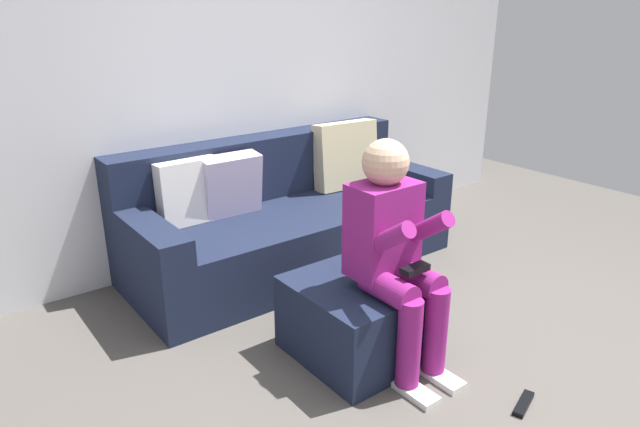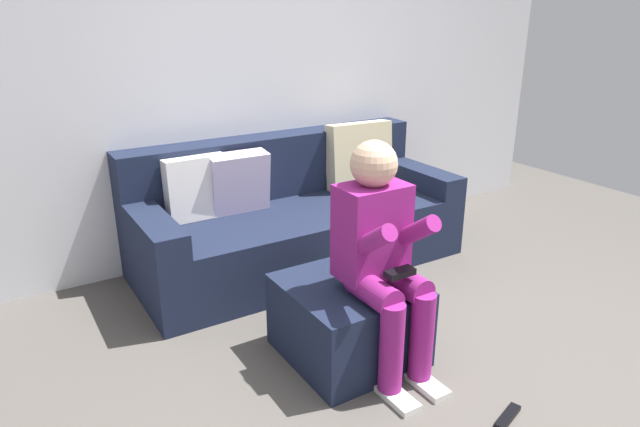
{
  "view_description": "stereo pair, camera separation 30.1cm",
  "coord_description": "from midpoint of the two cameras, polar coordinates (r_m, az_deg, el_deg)",
  "views": [
    {
      "loc": [
        -1.96,
        -1.13,
        1.67
      ],
      "look_at": [
        -0.13,
        1.26,
        0.57
      ],
      "focal_mm": 31.84,
      "sensor_mm": 36.0,
      "label": 1
    },
    {
      "loc": [
        -1.71,
        -1.3,
        1.67
      ],
      "look_at": [
        -0.13,
        1.26,
        0.57
      ],
      "focal_mm": 31.84,
      "sensor_mm": 36.0,
      "label": 2
    }
  ],
  "objects": [
    {
      "name": "ground_plane",
      "position": [
        2.76,
        20.58,
        -18.61
      ],
      "size": [
        6.92,
        6.92,
        0.0
      ],
      "primitive_type": "plane",
      "color": "#544F49"
    },
    {
      "name": "wall_back",
      "position": [
        3.97,
        -4.25,
        15.53
      ],
      "size": [
        5.33,
        0.1,
        2.71
      ],
      "primitive_type": "cube",
      "color": "silver",
      "rests_on": "ground_plane"
    },
    {
      "name": "couch_sectional",
      "position": [
        3.84,
        -0.44,
        -0.38
      ],
      "size": [
        2.16,
        0.9,
        0.9
      ],
      "color": "#192138",
      "rests_on": "ground_plane"
    },
    {
      "name": "ottoman",
      "position": [
        2.89,
        5.9,
        -10.6
      ],
      "size": [
        0.6,
        0.63,
        0.4
      ],
      "primitive_type": "cube",
      "color": "#192138",
      "rests_on": "ground_plane"
    },
    {
      "name": "person_seated",
      "position": [
        2.63,
        9.53,
        -3.73
      ],
      "size": [
        0.32,
        0.57,
        1.12
      ],
      "color": "#8C1E72",
      "rests_on": "ground_plane"
    },
    {
      "name": "remote_near_ottoman",
      "position": [
        2.75,
        21.51,
        -18.58
      ],
      "size": [
        0.19,
        0.1,
        0.02
      ],
      "primitive_type": "cube",
      "rotation": [
        0.0,
        0.0,
        0.32
      ],
      "color": "black",
      "rests_on": "ground_plane"
    }
  ]
}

